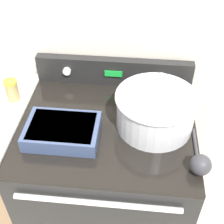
{
  "coord_description": "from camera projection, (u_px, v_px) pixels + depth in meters",
  "views": [
    {
      "loc": [
        0.12,
        -0.67,
        1.93
      ],
      "look_at": [
        0.02,
        0.36,
        1.01
      ],
      "focal_mm": 50.0,
      "sensor_mm": 36.0,
      "label": 1
    }
  ],
  "objects": [
    {
      "name": "kitchen_wall",
      "position": [
        115.0,
        24.0,
        1.5
      ],
      "size": [
        8.0,
        0.05,
        2.5
      ],
      "color": "beige",
      "rests_on": "ground_plane"
    },
    {
      "name": "mixing_bowl",
      "position": [
        156.0,
        109.0,
        1.36
      ],
      "size": [
        0.36,
        0.36,
        0.17
      ],
      "color": "silver",
      "rests_on": "stove_range"
    },
    {
      "name": "spice_jar_yellow_cap",
      "position": [
        12.0,
        90.0,
        1.5
      ],
      "size": [
        0.06,
        0.06,
        0.11
      ],
      "color": "tan",
      "rests_on": "side_counter"
    },
    {
      "name": "stove_range",
      "position": [
        108.0,
        185.0,
        1.73
      ],
      "size": [
        0.8,
        0.72,
        0.95
      ],
      "color": "black",
      "rests_on": "ground_plane"
    },
    {
      "name": "ladle",
      "position": [
        200.0,
        164.0,
        1.2
      ],
      "size": [
        0.08,
        0.27,
        0.08
      ],
      "color": "#333338",
      "rests_on": "stove_range"
    },
    {
      "name": "control_panel",
      "position": [
        114.0,
        71.0,
        1.61
      ],
      "size": [
        0.8,
        0.07,
        0.14
      ],
      "color": "black",
      "rests_on": "stove_range"
    },
    {
      "name": "casserole_dish",
      "position": [
        63.0,
        130.0,
        1.34
      ],
      "size": [
        0.31,
        0.22,
        0.07
      ],
      "color": "#38476B",
      "rests_on": "stove_range"
    }
  ]
}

